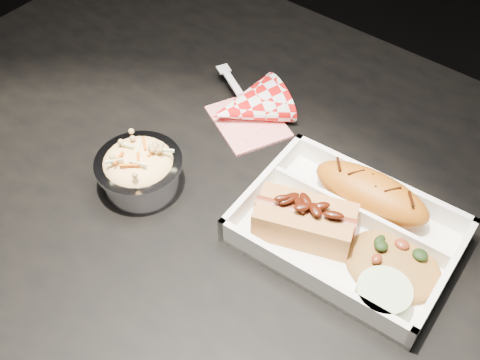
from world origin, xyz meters
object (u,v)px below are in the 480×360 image
(dining_table, at_px, (258,239))
(foil_coleslaw_cup, at_px, (139,168))
(fried_pastry, at_px, (371,193))
(napkin_fork, at_px, (247,107))
(food_tray, at_px, (347,233))
(hotdog, at_px, (305,219))

(dining_table, distance_m, foil_coleslaw_cup, 0.20)
(fried_pastry, distance_m, napkin_fork, 0.23)
(food_tray, relative_size, fried_pastry, 1.71)
(dining_table, height_order, food_tray, food_tray)
(hotdog, distance_m, foil_coleslaw_cup, 0.22)
(dining_table, bearing_deg, foil_coleslaw_cup, -149.25)
(hotdog, bearing_deg, foil_coleslaw_cup, 176.50)
(foil_coleslaw_cup, bearing_deg, napkin_fork, 82.76)
(foil_coleslaw_cup, distance_m, napkin_fork, 0.19)
(dining_table, bearing_deg, food_tray, 6.56)
(fried_pastry, xyz_separation_m, foil_coleslaw_cup, (-0.25, -0.15, 0.00))
(food_tray, height_order, napkin_fork, napkin_fork)
(fried_pastry, bearing_deg, foil_coleslaw_cup, -149.49)
(napkin_fork, bearing_deg, fried_pastry, 17.59)
(hotdog, bearing_deg, napkin_fork, 125.25)
(food_tray, relative_size, napkin_fork, 1.52)
(dining_table, xyz_separation_m, hotdog, (0.08, -0.02, 0.12))
(dining_table, distance_m, food_tray, 0.16)
(dining_table, bearing_deg, fried_pastry, 30.23)
(dining_table, xyz_separation_m, food_tray, (0.12, 0.01, 0.10))
(hotdog, xyz_separation_m, foil_coleslaw_cup, (-0.21, -0.06, 0.00))
(foil_coleslaw_cup, bearing_deg, hotdog, 16.74)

